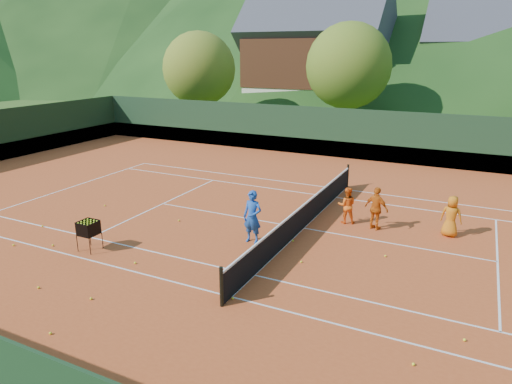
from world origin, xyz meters
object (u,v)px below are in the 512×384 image
at_px(student_a, 347,205).
at_px(student_c, 451,216).
at_px(tennis_net, 304,215).
at_px(chalet_left, 316,58).
at_px(student_b, 376,209).
at_px(coach, 252,217).
at_px(ball_hopper, 88,229).
at_px(chalet_mid, 495,66).

relative_size(student_a, student_c, 0.95).
distance_m(tennis_net, chalet_left, 32.04).
bearing_deg(student_a, student_c, 167.27).
xyz_separation_m(student_a, student_b, (1.13, -0.18, 0.10)).
height_order(coach, ball_hopper, coach).
height_order(student_b, tennis_net, student_b).
relative_size(student_a, student_b, 0.88).
bearing_deg(student_c, chalet_left, -55.20).
distance_m(tennis_net, chalet_mid, 34.81).
xyz_separation_m(tennis_net, ball_hopper, (-5.62, -4.89, 0.25)).
bearing_deg(tennis_net, student_a, 44.83).
bearing_deg(chalet_mid, chalet_left, -165.96).
height_order(tennis_net, ball_hopper, tennis_net).
relative_size(coach, chalet_left, 0.13).
xyz_separation_m(student_b, student_c, (2.49, 0.51, -0.06)).
relative_size(student_a, tennis_net, 0.12).
bearing_deg(coach, chalet_mid, 80.63).
bearing_deg(tennis_net, chalet_left, 108.43).
xyz_separation_m(ball_hopper, chalet_left, (-4.38, 34.88, 4.88)).
distance_m(student_c, tennis_net, 5.12).
bearing_deg(ball_hopper, student_a, 41.72).
xyz_separation_m(student_b, tennis_net, (-2.38, -1.06, -0.30)).
xyz_separation_m(student_b, chalet_mid, (3.62, 32.94, 4.17)).
relative_size(student_c, chalet_left, 0.11).
bearing_deg(chalet_mid, student_b, -96.27).
height_order(student_b, chalet_left, chalet_left).
height_order(ball_hopper, chalet_left, chalet_left).
distance_m(student_a, student_b, 1.15).
relative_size(student_c, ball_hopper, 1.47).
distance_m(coach, student_c, 6.96).
distance_m(coach, tennis_net, 2.30).
bearing_deg(chalet_mid, ball_hopper, -106.64).
xyz_separation_m(coach, ball_hopper, (-4.50, -2.92, -0.17)).
distance_m(student_c, ball_hopper, 12.32).
height_order(coach, chalet_mid, chalet_mid).
bearing_deg(tennis_net, coach, -119.89).
bearing_deg(student_b, ball_hopper, 55.98).
relative_size(tennis_net, chalet_left, 0.87).
bearing_deg(chalet_left, student_a, -68.64).
xyz_separation_m(student_b, ball_hopper, (-8.01, -5.95, -0.05)).
bearing_deg(coach, ball_hopper, -145.12).
xyz_separation_m(student_c, chalet_mid, (1.13, 32.43, 4.23)).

